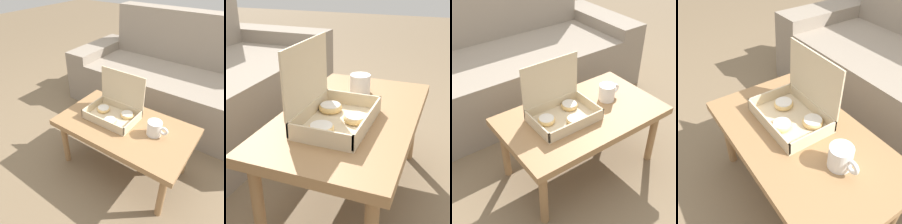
% 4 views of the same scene
% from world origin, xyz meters
% --- Properties ---
extents(ground_plane, '(12.00, 12.00, 0.00)m').
position_xyz_m(ground_plane, '(0.00, 0.00, 0.00)').
color(ground_plane, '#756047').
extents(coffee_table, '(0.91, 0.53, 0.41)m').
position_xyz_m(coffee_table, '(0.00, -0.15, 0.36)').
color(coffee_table, '#997047').
rests_on(coffee_table, ground_plane).
extents(pastry_box, '(0.35, 0.25, 0.30)m').
position_xyz_m(pastry_box, '(-0.11, -0.10, 0.47)').
color(pastry_box, beige).
rests_on(pastry_box, coffee_table).
extents(coffee_mug, '(0.14, 0.09, 0.10)m').
position_xyz_m(coffee_mug, '(0.21, -0.12, 0.45)').
color(coffee_mug, white).
rests_on(coffee_mug, coffee_table).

